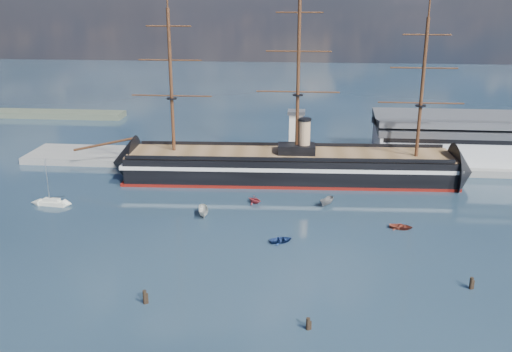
{
  "coord_description": "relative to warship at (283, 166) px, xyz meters",
  "views": [
    {
      "loc": [
        6.74,
        -90.15,
        49.55
      ],
      "look_at": [
        -5.17,
        35.0,
        9.0
      ],
      "focal_mm": 40.0,
      "sensor_mm": 36.0,
      "label": 1
    }
  ],
  "objects": [
    {
      "name": "motorboat_e",
      "position": [
        27.73,
        -31.92,
        -4.04
      ],
      "size": [
        1.77,
        3.32,
        1.47
      ],
      "primitive_type": "imported",
      "rotation": [
        0.0,
        0.0,
        1.4
      ],
      "color": "#963C2A",
      "rests_on": "ground"
    },
    {
      "name": "ground",
      "position": [
        0.19,
        -20.0,
        -4.04
      ],
      "size": [
        600.0,
        600.0,
        0.0
      ],
      "primitive_type": "plane",
      "color": "#1A2B39",
      "rests_on": "ground"
    },
    {
      "name": "warehouse",
      "position": [
        58.19,
        20.0,
        3.95
      ],
      "size": [
        63.0,
        21.0,
        11.6
      ],
      "color": "#B7BABC",
      "rests_on": "ground"
    },
    {
      "name": "piling_near_mid",
      "position": [
        7.66,
        -73.34,
        -4.04
      ],
      "size": [
        0.64,
        0.64,
        2.68
      ],
      "primitive_type": "cylinder",
      "color": "black",
      "rests_on": "ground"
    },
    {
      "name": "motorboat_b",
      "position": [
        1.88,
        -41.4,
        -4.04
      ],
      "size": [
        2.41,
        3.34,
        1.45
      ],
      "primitive_type": "imported",
      "rotation": [
        0.0,
        0.0,
        1.99
      ],
      "color": "navy",
      "rests_on": "ground"
    },
    {
      "name": "motorboat_a",
      "position": [
        -16.84,
        -28.82,
        -4.04
      ],
      "size": [
        7.35,
        4.14,
        2.78
      ],
      "primitive_type": "imported",
      "rotation": [
        0.0,
        0.0,
        0.24
      ],
      "color": "beige",
      "rests_on": "ground"
    },
    {
      "name": "quay",
      "position": [
        10.19,
        16.0,
        -4.04
      ],
      "size": [
        180.0,
        18.0,
        2.0
      ],
      "primitive_type": "cube",
      "color": "slate",
      "rests_on": "ground"
    },
    {
      "name": "motorboat_c",
      "position": [
        11.79,
        -19.0,
        -4.04
      ],
      "size": [
        6.32,
        5.12,
        2.43
      ],
      "primitive_type": "imported",
      "rotation": [
        0.0,
        0.0,
        -0.56
      ],
      "color": "slate",
      "rests_on": "ground"
    },
    {
      "name": "warship",
      "position": [
        0.0,
        0.0,
        0.0
      ],
      "size": [
        113.24,
        20.35,
        53.94
      ],
      "rotation": [
        0.0,
        0.0,
        0.05
      ],
      "color": "black",
      "rests_on": "ground"
    },
    {
      "name": "piling_far_right",
      "position": [
        36.03,
        -57.93,
        -4.04
      ],
      "size": [
        0.64,
        0.64,
        2.9
      ],
      "primitive_type": "cylinder",
      "color": "black",
      "rests_on": "ground"
    },
    {
      "name": "sailboat",
      "position": [
        -55.14,
        -25.07,
        -3.27
      ],
      "size": [
        7.71,
        3.06,
        12.01
      ],
      "rotation": [
        0.0,
        0.0,
        -0.12
      ],
      "color": "beige",
      "rests_on": "ground"
    },
    {
      "name": "motorboat_d",
      "position": [
        -5.89,
        -19.1,
        -4.04
      ],
      "size": [
        5.64,
        6.58,
        2.25
      ],
      "primitive_type": "imported",
      "rotation": [
        0.0,
        0.0,
        0.98
      ],
      "color": "#A53038",
      "rests_on": "ground"
    },
    {
      "name": "piling_near_left",
      "position": [
        -19.52,
        -68.17,
        -4.04
      ],
      "size": [
        0.64,
        0.64,
        3.13
      ],
      "primitive_type": "cylinder",
      "color": "black",
      "rests_on": "ground"
    },
    {
      "name": "quay_tower",
      "position": [
        3.19,
        13.0,
        5.72
      ],
      "size": [
        5.0,
        5.0,
        15.0
      ],
      "color": "silver",
      "rests_on": "ground"
    }
  ]
}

